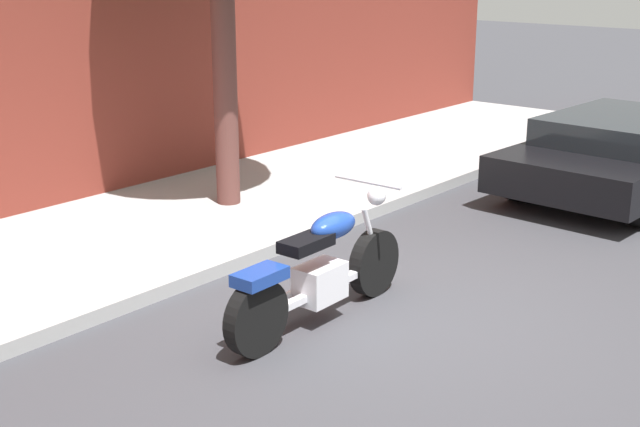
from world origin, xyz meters
The scene contains 4 objects.
ground_plane centered at (0.00, 0.00, 0.00)m, with size 60.00×60.00×0.00m, color #38383D.
sidewalk centered at (0.00, 3.23, 0.07)m, with size 19.20×2.98×0.14m, color #9C9C9C.
motorcycle centered at (-0.47, 0.34, 0.45)m, with size 2.21×0.70×1.12m.
parked_car_black centered at (5.30, -0.06, 0.55)m, with size 4.24×2.08×1.03m.
Camera 1 is at (-5.67, -4.01, 3.04)m, focal length 48.34 mm.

